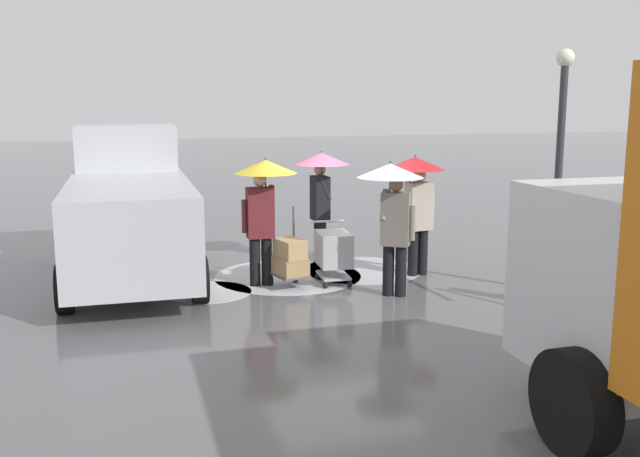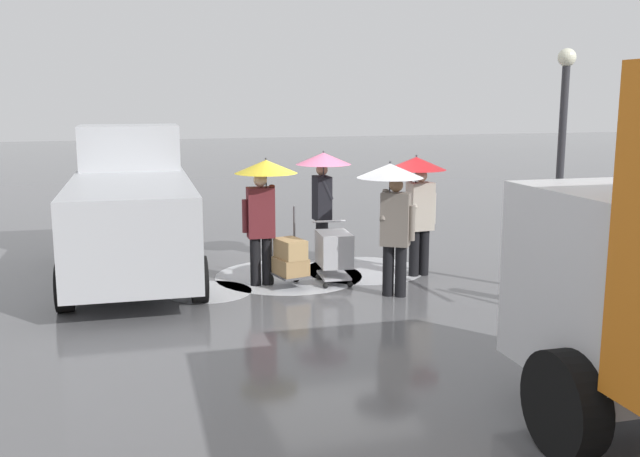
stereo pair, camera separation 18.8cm
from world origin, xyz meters
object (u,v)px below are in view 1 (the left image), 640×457
hand_dolly_boxes (290,259)px  shopping_cart_vendor (333,251)px  pedestrian_pink_side (392,197)px  cargo_van_parked_right (130,211)px  pedestrian_black_side (263,192)px  street_lamp (560,146)px  pedestrian_far_side (321,180)px  pedestrian_white_side (417,187)px

hand_dolly_boxes → shopping_cart_vendor: bearing=-176.8°
shopping_cart_vendor → pedestrian_pink_side: bearing=122.0°
cargo_van_parked_right → hand_dolly_boxes: bearing=148.4°
pedestrian_black_side → street_lamp: 4.80m
pedestrian_far_side → street_lamp: size_ratio=0.56×
pedestrian_far_side → street_lamp: street_lamp is taller
pedestrian_far_side → pedestrian_black_side: bearing=41.9°
shopping_cart_vendor → pedestrian_white_side: (-1.56, -0.08, 1.02)m
shopping_cart_vendor → street_lamp: (-3.22, 1.60, 1.80)m
cargo_van_parked_right → street_lamp: 7.23m
hand_dolly_boxes → pedestrian_pink_side: size_ratio=0.61×
pedestrian_pink_side → pedestrian_black_side: bearing=-35.3°
street_lamp → pedestrian_black_side: bearing=-23.0°
shopping_cart_vendor → pedestrian_far_side: pedestrian_far_side is taller
cargo_van_parked_right → pedestrian_white_side: cargo_van_parked_right is taller
cargo_van_parked_right → shopping_cart_vendor: cargo_van_parked_right is taller
pedestrian_black_side → pedestrian_white_side: 2.71m
hand_dolly_boxes → street_lamp: size_ratio=0.34×
hand_dolly_boxes → pedestrian_black_side: 1.19m
shopping_cart_vendor → hand_dolly_boxes: 0.78m
hand_dolly_boxes → pedestrian_black_side: size_ratio=0.61×
pedestrian_black_side → pedestrian_far_side: (-1.43, -1.28, 0.00)m
pedestrian_pink_side → pedestrian_black_side: (1.77, -1.25, 0.00)m
shopping_cart_vendor → hand_dolly_boxes: size_ratio=0.77×
shopping_cart_vendor → pedestrian_black_side: pedestrian_black_side is taller
shopping_cart_vendor → hand_dolly_boxes: bearing=3.2°
cargo_van_parked_right → pedestrian_black_side: 2.44m
shopping_cart_vendor → pedestrian_far_side: size_ratio=0.47×
street_lamp → pedestrian_white_side: bearing=-45.3°
pedestrian_white_side → street_lamp: street_lamp is taller
shopping_cart_vendor → pedestrian_white_side: bearing=-177.2°
hand_dolly_boxes → street_lamp: (-4.00, 1.56, 1.88)m
cargo_van_parked_right → shopping_cart_vendor: 3.59m
cargo_van_parked_right → pedestrian_black_side: size_ratio=2.53×
shopping_cart_vendor → cargo_van_parked_right: bearing=-24.4°
pedestrian_black_side → street_lamp: (-4.36, 1.85, 0.79)m
cargo_van_parked_right → street_lamp: street_lamp is taller
hand_dolly_boxes → pedestrian_far_side: 2.19m
cargo_van_parked_right → pedestrian_white_side: bearing=163.9°
pedestrian_black_side → pedestrian_white_side: same height
pedestrian_far_side → cargo_van_parked_right: bearing=1.2°
pedestrian_black_side → hand_dolly_boxes: bearing=141.2°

